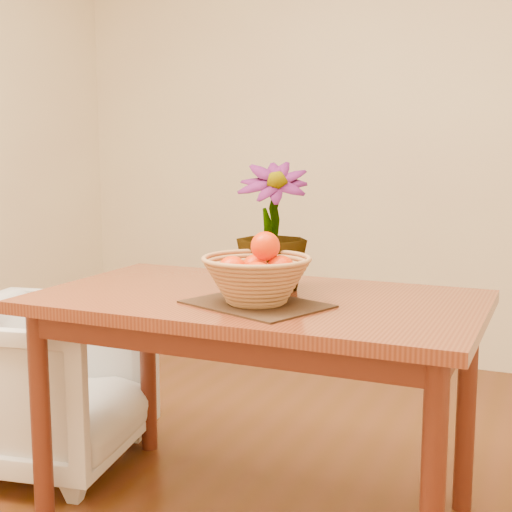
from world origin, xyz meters
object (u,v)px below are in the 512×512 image
at_px(table, 258,322).
at_px(wicker_basket, 257,281).
at_px(armchair, 45,375).
at_px(potted_plant, 272,227).

relative_size(table, wicker_basket, 4.27).
distance_m(table, armchair, 0.97).
relative_size(potted_plant, armchair, 0.60).
distance_m(table, wicker_basket, 0.21).
bearing_deg(table, wicker_basket, -67.90).
bearing_deg(armchair, potted_plant, -97.03).
height_order(wicker_basket, armchair, wicker_basket).
relative_size(table, armchair, 1.99).
height_order(table, potted_plant, potted_plant).
bearing_deg(wicker_basket, armchair, 169.33).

